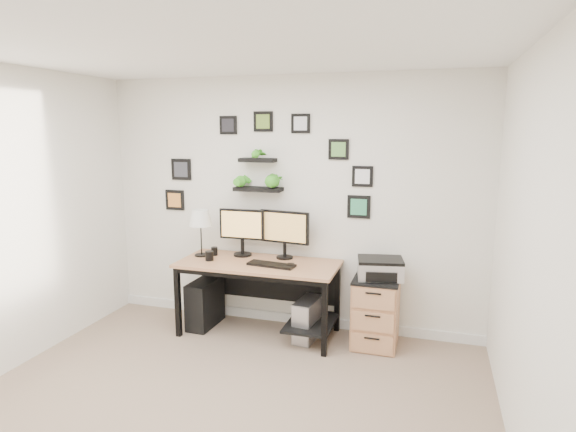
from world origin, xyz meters
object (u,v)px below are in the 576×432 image
(pc_tower_black, at_px, (205,303))
(file_cabinet, at_px, (376,311))
(printer, at_px, (380,268))
(monitor_left, at_px, (242,229))
(monitor_right, at_px, (284,230))
(desk, at_px, (263,274))
(mug, at_px, (209,256))
(pc_tower_grey, at_px, (308,319))
(table_lamp, at_px, (201,219))

(pc_tower_black, bearing_deg, file_cabinet, 4.25)
(file_cabinet, xyz_separation_m, printer, (0.03, -0.01, 0.43))
(monitor_left, xyz_separation_m, monitor_right, (0.46, 0.03, 0.01))
(desk, height_order, pc_tower_black, desk)
(mug, relative_size, printer, 0.20)
(monitor_right, bearing_deg, printer, -7.58)
(monitor_right, xyz_separation_m, pc_tower_grey, (0.31, -0.21, -0.84))
(pc_tower_grey, bearing_deg, pc_tower_black, 179.10)
(monitor_left, bearing_deg, printer, -4.20)
(pc_tower_grey, distance_m, file_cabinet, 0.67)
(monitor_right, distance_m, file_cabinet, 1.20)
(monitor_right, height_order, mug, monitor_right)
(table_lamp, bearing_deg, pc_tower_grey, -2.95)
(monitor_left, height_order, mug, monitor_left)
(monitor_right, relative_size, mug, 5.57)
(file_cabinet, bearing_deg, pc_tower_grey, -172.71)
(monitor_left, bearing_deg, pc_tower_black, -155.47)
(monitor_left, relative_size, table_lamp, 1.01)
(pc_tower_black, bearing_deg, printer, 4.05)
(monitor_right, height_order, printer, monitor_right)
(mug, bearing_deg, monitor_right, 22.88)
(mug, bearing_deg, printer, 5.57)
(monitor_left, xyz_separation_m, pc_tower_black, (-0.37, -0.17, -0.79))
(monitor_right, relative_size, printer, 1.14)
(monitor_left, height_order, table_lamp, monitor_left)
(desk, height_order, monitor_left, monitor_left)
(printer, bearing_deg, monitor_left, 175.80)
(monitor_left, xyz_separation_m, mug, (-0.25, -0.27, -0.24))
(monitor_left, bearing_deg, pc_tower_grey, -13.63)
(table_lamp, bearing_deg, mug, -42.30)
(mug, distance_m, file_cabinet, 1.74)
(pc_tower_grey, height_order, printer, printer)
(mug, height_order, pc_tower_black, mug)
(desk, xyz_separation_m, printer, (1.16, 0.05, 0.14))
(mug, bearing_deg, file_cabinet, 5.85)
(monitor_left, height_order, pc_tower_black, monitor_left)
(mug, height_order, file_cabinet, mug)
(monitor_right, distance_m, table_lamp, 0.88)
(desk, height_order, printer, printer)
(file_cabinet, bearing_deg, monitor_right, 172.52)
(pc_tower_grey, relative_size, file_cabinet, 0.64)
(desk, xyz_separation_m, pc_tower_black, (-0.65, -0.01, -0.38))
(mug, xyz_separation_m, pc_tower_black, (-0.12, 0.10, -0.55))
(table_lamp, distance_m, file_cabinet, 2.00)
(monitor_right, xyz_separation_m, pc_tower_black, (-0.82, -0.19, -0.80))
(monitor_right, distance_m, pc_tower_black, 1.16)
(desk, distance_m, pc_tower_black, 0.75)
(desk, xyz_separation_m, mug, (-0.53, -0.11, 0.17))
(pc_tower_black, bearing_deg, monitor_left, 26.66)
(monitor_right, bearing_deg, pc_tower_grey, -34.51)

